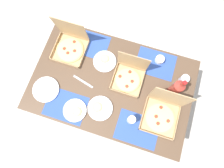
# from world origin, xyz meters

# --- Properties ---
(ground_plane) EXTENTS (6.00, 6.00, 0.00)m
(ground_plane) POSITION_xyz_m (0.00, 0.00, 0.00)
(ground_plane) COLOR beige
(dining_table) EXTENTS (1.46, 0.93, 0.74)m
(dining_table) POSITION_xyz_m (0.00, 0.00, 0.63)
(dining_table) COLOR #3F3328
(dining_table) RESTS_ON ground_plane
(placemat_near_left) EXTENTS (0.36, 0.26, 0.00)m
(placemat_near_left) POSITION_xyz_m (-0.33, -0.31, 0.74)
(placemat_near_left) COLOR #2D4C9E
(placemat_near_left) RESTS_ON dining_table
(placemat_near_right) EXTENTS (0.36, 0.26, 0.00)m
(placemat_near_right) POSITION_xyz_m (0.33, -0.31, 0.74)
(placemat_near_right) COLOR #2D4C9E
(placemat_near_right) RESTS_ON dining_table
(placemat_far_left) EXTENTS (0.36, 0.26, 0.00)m
(placemat_far_left) POSITION_xyz_m (-0.33, 0.31, 0.74)
(placemat_far_left) COLOR #2D4C9E
(placemat_far_left) RESTS_ON dining_table
(placemat_far_right) EXTENTS (0.36, 0.26, 0.00)m
(placemat_far_right) POSITION_xyz_m (0.33, 0.31, 0.74)
(placemat_far_right) COLOR #2D4C9E
(placemat_far_right) RESTS_ON dining_table
(pizza_box_corner_left) EXTENTS (0.30, 0.30, 0.33)m
(pizza_box_corner_left) POSITION_xyz_m (-0.48, 0.22, 0.79)
(pizza_box_corner_left) COLOR tan
(pizza_box_corner_left) RESTS_ON dining_table
(pizza_box_center) EXTENTS (0.27, 0.27, 0.30)m
(pizza_box_center) POSITION_xyz_m (0.12, 0.10, 0.79)
(pizza_box_center) COLOR tan
(pizza_box_center) RESTS_ON dining_table
(pizza_box_corner_right) EXTENTS (0.30, 0.31, 0.34)m
(pizza_box_corner_right) POSITION_xyz_m (0.48, -0.13, 0.80)
(pizza_box_corner_right) COLOR tan
(pizza_box_corner_right) RESTS_ON dining_table
(plate_middle) EXTENTS (0.20, 0.20, 0.03)m
(plate_middle) POSITION_xyz_m (-0.23, -0.33, 0.75)
(plate_middle) COLOR white
(plate_middle) RESTS_ON dining_table
(plate_near_right) EXTENTS (0.22, 0.22, 0.03)m
(plate_near_right) POSITION_xyz_m (-0.03, -0.24, 0.75)
(plate_near_right) COLOR white
(plate_near_right) RESTS_ON dining_table
(plate_far_left) EXTENTS (0.21, 0.21, 0.03)m
(plate_far_left) POSITION_xyz_m (-0.13, 0.19, 0.75)
(plate_far_left) COLOR white
(plate_far_left) RESTS_ON dining_table
(plate_near_left) EXTENTS (0.24, 0.24, 0.02)m
(plate_near_left) POSITION_xyz_m (-0.55, -0.23, 0.75)
(plate_near_left) COLOR white
(plate_near_left) RESTS_ON dining_table
(soda_bottle) EXTENTS (0.09, 0.09, 0.32)m
(soda_bottle) POSITION_xyz_m (0.53, 0.09, 0.88)
(soda_bottle) COLOR #B2382D
(soda_bottle) RESTS_ON dining_table
(cup_red) EXTENTS (0.07, 0.07, 0.10)m
(cup_red) POSITION_xyz_m (0.60, 0.22, 0.79)
(cup_red) COLOR silver
(cup_red) RESTS_ON dining_table
(cup_dark) EXTENTS (0.07, 0.07, 0.11)m
(cup_dark) POSITION_xyz_m (0.25, -0.26, 0.80)
(cup_dark) COLOR silver
(cup_dark) RESTS_ON dining_table
(condiment_bowl) EXTENTS (0.08, 0.08, 0.04)m
(condiment_bowl) POSITION_xyz_m (0.35, 0.35, 0.77)
(condiment_bowl) COLOR white
(condiment_bowl) RESTS_ON dining_table
(knife_by_near_left) EXTENTS (0.21, 0.07, 0.00)m
(knife_by_near_left) POSITION_xyz_m (-0.26, -0.06, 0.75)
(knife_by_near_left) COLOR #B7B7BC
(knife_by_near_left) RESTS_ON dining_table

